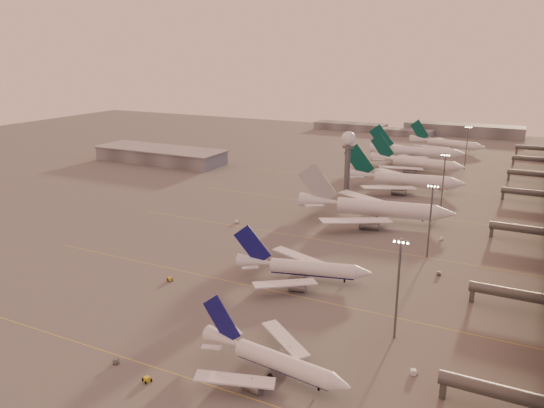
% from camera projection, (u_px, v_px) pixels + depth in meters
% --- Properties ---
extents(ground, '(700.00, 700.00, 0.00)m').
position_uv_depth(ground, '(191.00, 290.00, 150.09)').
color(ground, '#4E4C4C').
rests_on(ground, ground).
extents(taxiway_markings, '(180.00, 185.25, 0.02)m').
position_uv_depth(taxiway_markings, '(355.00, 244.00, 185.28)').
color(taxiway_markings, gold).
rests_on(taxiway_markings, ground).
extents(hangar, '(82.00, 27.00, 8.50)m').
position_uv_depth(hangar, '(160.00, 155.00, 320.64)').
color(hangar, '#5B5D61').
rests_on(hangar, ground).
extents(radar_tower, '(6.40, 6.40, 31.10)m').
position_uv_depth(radar_tower, '(348.00, 150.00, 245.11)').
color(radar_tower, '#4F5156').
rests_on(radar_tower, ground).
extents(mast_a, '(3.60, 0.56, 25.00)m').
position_uv_depth(mast_a, '(398.00, 285.00, 121.33)').
color(mast_a, '#4F5156').
rests_on(mast_a, ground).
extents(mast_b, '(3.60, 0.56, 25.00)m').
position_uv_depth(mast_b, '(430.00, 218.00, 169.84)').
color(mast_b, '#4F5156').
rests_on(mast_b, ground).
extents(mast_c, '(3.60, 0.56, 25.00)m').
position_uv_depth(mast_c, '(443.00, 180.00, 219.21)').
color(mast_c, '#4F5156').
rests_on(mast_c, ground).
extents(mast_d, '(3.60, 0.56, 25.00)m').
position_uv_depth(mast_d, '(467.00, 146.00, 297.34)').
color(mast_d, '#4F5156').
rests_on(mast_d, ground).
extents(distant_horizon, '(165.00, 37.50, 9.00)m').
position_uv_depth(distant_horizon, '(427.00, 129.00, 427.03)').
color(distant_horizon, '#5B5D61').
rests_on(distant_horizon, ground).
extents(narrowbody_near, '(36.52, 28.98, 14.30)m').
position_uv_depth(narrowbody_near, '(273.00, 362.00, 110.32)').
color(narrowbody_near, white).
rests_on(narrowbody_near, ground).
extents(narrowbody_mid, '(40.45, 31.90, 16.07)m').
position_uv_depth(narrowbody_mid, '(303.00, 270.00, 155.69)').
color(narrowbody_mid, white).
rests_on(narrowbody_mid, ground).
extents(widebody_white, '(61.92, 49.25, 21.90)m').
position_uv_depth(widebody_white, '(375.00, 211.00, 210.47)').
color(widebody_white, white).
rests_on(widebody_white, ground).
extents(greentail_a, '(58.21, 46.79, 21.16)m').
position_uv_depth(greentail_a, '(403.00, 182.00, 257.07)').
color(greentail_a, white).
rests_on(greentail_a, ground).
extents(greentail_b, '(53.76, 43.29, 19.52)m').
position_uv_depth(greentail_b, '(416.00, 165.00, 297.05)').
color(greentail_b, white).
rests_on(greentail_b, ground).
extents(greentail_c, '(58.27, 46.71, 21.28)m').
position_uv_depth(greentail_c, '(417.00, 154.00, 326.81)').
color(greentail_c, white).
rests_on(greentail_c, ground).
extents(greentail_d, '(52.12, 41.63, 19.21)m').
position_uv_depth(greentail_d, '(446.00, 145.00, 358.57)').
color(greentail_d, white).
rests_on(greentail_d, ground).
extents(gsv_truck_a, '(5.93, 4.63, 2.30)m').
position_uv_depth(gsv_truck_a, '(118.00, 359.00, 114.62)').
color(gsv_truck_a, '#525456').
rests_on(gsv_truck_a, ground).
extents(gsv_tug_near, '(3.45, 4.16, 1.03)m').
position_uv_depth(gsv_tug_near, '(147.00, 379.00, 108.54)').
color(gsv_tug_near, yellow).
rests_on(gsv_tug_near, ground).
extents(gsv_catering_a, '(6.10, 4.50, 4.58)m').
position_uv_depth(gsv_catering_a, '(415.00, 365.00, 110.38)').
color(gsv_catering_a, white).
rests_on(gsv_catering_a, ground).
extents(gsv_tug_mid, '(3.92, 3.86, 0.98)m').
position_uv_depth(gsv_tug_mid, '(170.00, 279.00, 155.91)').
color(gsv_tug_mid, yellow).
rests_on(gsv_tug_mid, ground).
extents(gsv_truck_b, '(6.12, 2.88, 2.38)m').
position_uv_depth(gsv_truck_b, '(440.00, 272.00, 159.56)').
color(gsv_truck_b, '#525456').
rests_on(gsv_truck_b, ground).
extents(gsv_truck_c, '(6.02, 5.46, 2.43)m').
position_uv_depth(gsv_truck_c, '(238.00, 220.00, 207.76)').
color(gsv_truck_c, white).
rests_on(gsv_truck_c, ground).
extents(gsv_catering_b, '(5.03, 2.77, 3.94)m').
position_uv_depth(gsv_catering_b, '(442.00, 235.00, 189.05)').
color(gsv_catering_b, white).
rests_on(gsv_catering_b, ground).
extents(gsv_truck_d, '(2.76, 5.38, 2.07)m').
position_uv_depth(gsv_truck_d, '(318.00, 188.00, 257.30)').
color(gsv_truck_d, white).
rests_on(gsv_truck_d, ground).
extents(gsv_tug_hangar, '(4.45, 3.69, 1.10)m').
position_uv_depth(gsv_tug_hangar, '(441.00, 183.00, 269.32)').
color(gsv_tug_hangar, yellow).
rests_on(gsv_tug_hangar, ground).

